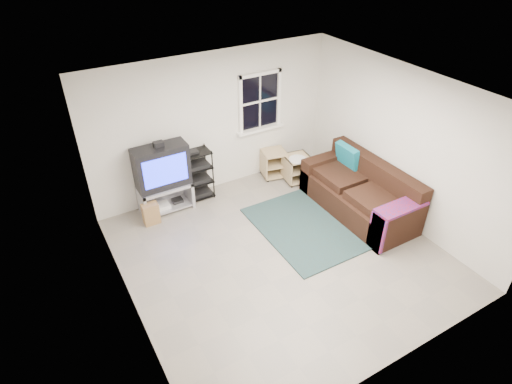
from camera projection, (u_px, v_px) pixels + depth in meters
room at (260, 105)px, 7.93m from camera, size 4.60×4.62×4.60m
tv_unit at (162, 173)px, 7.32m from camera, size 0.92×0.46×1.35m
av_rack at (198, 177)px, 7.81m from camera, size 0.49×0.36×0.98m
side_table_left at (273, 162)px, 8.55m from camera, size 0.55×0.55×0.55m
side_table_right at (296, 166)px, 8.37m from camera, size 0.54×0.54×0.55m
sofa at (360, 194)px, 7.49m from camera, size 0.97×2.19×1.00m
shag_rug at (305, 227)px, 7.26m from camera, size 1.45×1.99×0.02m
paper_bag at (151, 214)px, 7.28m from camera, size 0.27×0.18×0.39m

